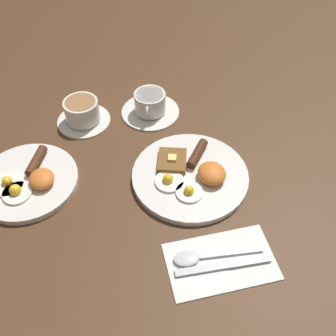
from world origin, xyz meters
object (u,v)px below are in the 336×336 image
object	(u,v)px
teacup_far	(82,113)
knife	(229,264)
breakfast_plate_far	(28,181)
spoon	(195,257)
teacup_near	(150,105)
breakfast_plate_near	(191,175)

from	to	relation	value
teacup_far	knife	size ratio (longest dim) A/B	0.74
breakfast_plate_far	spoon	world-z (taller)	breakfast_plate_far
breakfast_plate_far	knife	distance (m)	0.50
knife	spoon	size ratio (longest dim) A/B	1.05
breakfast_plate_far	teacup_far	bearing A→B (deg)	-39.66
knife	spoon	xyz separation A→B (m)	(0.03, 0.06, 0.00)
teacup_far	knife	world-z (taller)	teacup_far
breakfast_plate_far	teacup_near	size ratio (longest dim) A/B	1.48
knife	spoon	world-z (taller)	spoon
teacup_near	knife	world-z (taller)	teacup_near
teacup_near	teacup_far	distance (m)	0.18
breakfast_plate_near	spoon	bearing A→B (deg)	164.30
breakfast_plate_far	knife	bearing A→B (deg)	-131.24
teacup_far	knife	bearing A→B (deg)	-157.08
spoon	breakfast_plate_near	bearing A→B (deg)	-97.46
teacup_far	spoon	xyz separation A→B (m)	(-0.48, -0.16, -0.02)
teacup_far	spoon	distance (m)	0.51
knife	spoon	distance (m)	0.07
breakfast_plate_far	spoon	size ratio (longest dim) A/B	1.28
breakfast_plate_far	knife	world-z (taller)	breakfast_plate_far
breakfast_plate_near	breakfast_plate_far	world-z (taller)	breakfast_plate_near
breakfast_plate_near	knife	distance (m)	0.24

